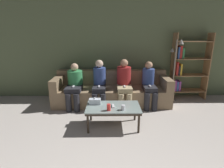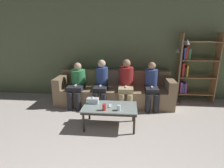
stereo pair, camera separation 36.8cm
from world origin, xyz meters
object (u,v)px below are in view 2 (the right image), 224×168
tissue_box (93,101)px  seated_person_left_end (77,83)px  seated_person_mid_left (101,83)px  standing_lamp (181,65)px  seated_person_mid_right (126,82)px  seated_person_right_end (151,85)px  bookshelf (192,69)px  cup_near_right (104,107)px  cup_near_left (119,108)px  coffee_table (110,108)px  game_remote (110,106)px  couch (114,91)px

tissue_box → seated_person_left_end: 1.03m
seated_person_mid_left → standing_lamp: bearing=10.9°
seated_person_mid_left → seated_person_mid_right: seated_person_mid_right is taller
tissue_box → seated_person_right_end: seated_person_right_end is taller
bookshelf → seated_person_mid_left: bookshelf is taller
cup_near_right → standing_lamp: bearing=42.4°
cup_near_left → seated_person_mid_right: 1.17m
coffee_table → seated_person_right_end: (0.86, 0.98, 0.19)m
cup_near_right → seated_person_mid_right: 1.23m
game_remote → seated_person_mid_right: 1.05m
seated_person_left_end → seated_person_mid_left: (0.58, -0.01, 0.02)m
bookshelf → seated_person_left_end: 2.86m
coffee_table → seated_person_left_end: bearing=132.0°
coffee_table → seated_person_left_end: 1.34m
standing_lamp → seated_person_mid_right: 1.40m
cup_near_right → seated_person_left_end: bearing=124.9°
tissue_box → standing_lamp: size_ratio=0.14×
couch → bookshelf: bookshelf is taller
couch → standing_lamp: bearing=5.1°
bookshelf → standing_lamp: bookshelf is taller
tissue_box → seated_person_left_end: (-0.55, 0.86, 0.10)m
bookshelf → seated_person_right_end: bookshelf is taller
cup_near_left → seated_person_mid_left: seated_person_mid_left is taller
standing_lamp → seated_person_left_end: standing_lamp is taller
couch → cup_near_left: (0.19, -1.36, 0.16)m
cup_near_right → bookshelf: (1.99, 1.66, 0.38)m
game_remote → seated_person_left_end: bearing=132.0°
tissue_box → seated_person_right_end: 1.48m
seated_person_left_end → bookshelf: bearing=10.1°
cup_near_left → seated_person_mid_right: bearing=84.7°
bookshelf → seated_person_right_end: bearing=-154.2°
seated_person_left_end → seated_person_right_end: (1.75, -0.01, 0.00)m
cup_near_right → seated_person_mid_right: (0.36, 1.17, 0.13)m
game_remote → tissue_box: bearing=160.0°
cup_near_right → seated_person_mid_left: seated_person_mid_left is taller
bookshelf → seated_person_right_end: 1.20m
couch → cup_near_right: (-0.07, -1.38, 0.17)m
coffee_table → seated_person_left_end: (-0.89, 0.99, 0.19)m
coffee_table → seated_person_mid_right: 1.06m
coffee_table → cup_near_right: 0.22m
bookshelf → standing_lamp: bearing=-156.6°
game_remote → seated_person_right_end: seated_person_right_end is taller
bookshelf → standing_lamp: size_ratio=1.10×
seated_person_mid_right → standing_lamp: bearing=15.0°
coffee_table → game_remote: game_remote is taller
standing_lamp → tissue_box: bearing=-147.7°
seated_person_mid_left → cup_near_left: bearing=-67.2°
cup_near_right → game_remote: size_ratio=0.78×
seated_person_left_end → seated_person_right_end: size_ratio=0.96×
bookshelf → seated_person_left_end: size_ratio=1.68×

